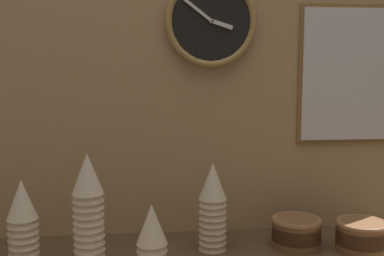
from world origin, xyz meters
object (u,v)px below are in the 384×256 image
(menu_board, at_px, (355,75))
(cup_stack_left, at_px, (23,224))
(wall_clock, at_px, (211,21))
(cup_stack_center_right, at_px, (213,206))
(bowl_stack_far_right, at_px, (361,234))
(bowl_stack_right, at_px, (296,231))
(cup_stack_center, at_px, (152,238))
(cup_stack_center_left, at_px, (88,213))

(menu_board, bearing_deg, cup_stack_left, -167.53)
(wall_clock, relative_size, menu_board, 0.63)
(cup_stack_left, xyz_separation_m, menu_board, (0.98, 0.22, 0.38))
(cup_stack_center_right, xyz_separation_m, bowl_stack_far_right, (0.42, -0.05, -0.08))
(bowl_stack_far_right, height_order, bowl_stack_right, same)
(bowl_stack_far_right, relative_size, menu_board, 0.34)
(cup_stack_center, xyz_separation_m, menu_board, (0.64, 0.28, 0.40))
(cup_stack_left, xyz_separation_m, cup_stack_center, (0.33, -0.06, -0.03))
(bowl_stack_right, bearing_deg, bowl_stack_far_right, -14.80)
(cup_stack_center_right, relative_size, wall_clock, 0.92)
(cup_stack_center, distance_m, wall_clock, 0.65)
(cup_stack_center, bearing_deg, cup_stack_left, 169.17)
(cup_stack_center, bearing_deg, cup_stack_center_left, 172.31)
(cup_stack_center_right, xyz_separation_m, cup_stack_center_left, (-0.33, -0.11, 0.03))
(cup_stack_center_right, relative_size, bowl_stack_far_right, 1.73)
(cup_stack_center_right, xyz_separation_m, cup_stack_center, (-0.17, -0.13, -0.04))
(menu_board, bearing_deg, wall_clock, -178.88)
(bowl_stack_right, height_order, menu_board, menu_board)
(menu_board, bearing_deg, cup_stack_center_left, -162.20)
(bowl_stack_far_right, bearing_deg, wall_clock, 155.62)
(cup_stack_center_right, bearing_deg, cup_stack_center_left, -161.20)
(bowl_stack_right, bearing_deg, cup_stack_center_right, 179.15)
(wall_clock, bearing_deg, cup_stack_center_right, -94.93)
(wall_clock, bearing_deg, cup_stack_left, -158.25)
(cup_stack_center_right, height_order, cup_stack_center, cup_stack_center_right)
(cup_stack_center, distance_m, bowl_stack_right, 0.44)
(cup_stack_center_right, relative_size, cup_stack_left, 1.08)
(cup_stack_left, bearing_deg, bowl_stack_right, 5.17)
(cup_stack_center_left, xyz_separation_m, bowl_stack_far_right, (0.75, 0.06, -0.11))
(cup_stack_center_right, bearing_deg, menu_board, 17.09)
(cup_stack_center_left, distance_m, cup_stack_center, 0.17)
(cup_stack_left, bearing_deg, wall_clock, 21.75)
(bowl_stack_far_right, bearing_deg, bowl_stack_right, 165.20)
(cup_stack_center, xyz_separation_m, wall_clock, (0.19, 0.27, 0.56))
(cup_stack_left, distance_m, bowl_stack_far_right, 0.93)
(wall_clock, bearing_deg, cup_stack_center_left, -144.23)
(cup_stack_left, height_order, cup_stack_center, cup_stack_left)
(cup_stack_center_left, relative_size, bowl_stack_right, 2.11)
(cup_stack_center, height_order, bowl_stack_far_right, cup_stack_center)
(bowl_stack_far_right, distance_m, menu_board, 0.49)
(cup_stack_center, height_order, menu_board, menu_board)
(wall_clock, bearing_deg, bowl_stack_far_right, -24.38)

